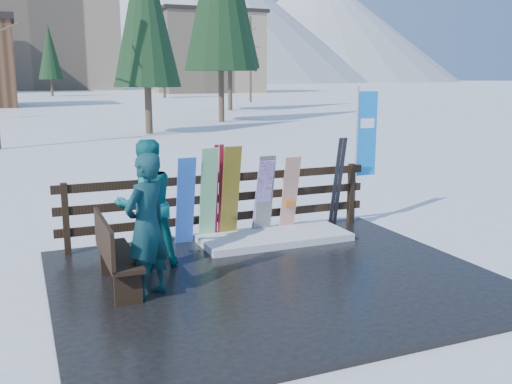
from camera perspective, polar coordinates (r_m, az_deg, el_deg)
name	(u,v)px	position (r m, az deg, el deg)	size (l,w,h in m)	color
ground	(275,282)	(8.15, 1.87, -8.97)	(700.00, 700.00, 0.00)	white
deck	(275,279)	(8.14, 1.87, -8.70)	(6.00, 5.00, 0.08)	black
fence	(222,200)	(9.91, -3.38, -0.84)	(5.60, 0.10, 1.15)	black
snow_patch	(275,238)	(9.79, 1.93, -4.60)	(2.55, 1.00, 0.12)	white
bench	(113,252)	(7.73, -14.09, -5.81)	(0.41, 1.50, 0.97)	black
snowboard_0	(185,201)	(9.48, -7.07, -0.92)	(0.30, 0.03, 1.53)	#326EF1
snowboard_1	(208,195)	(9.57, -4.79, -0.34)	(0.28, 0.03, 1.65)	silver
snowboard_2	(230,193)	(9.70, -2.58, -0.12)	(0.31, 0.03, 1.67)	gold
snowboard_3	(263,198)	(9.94, 0.68, -0.62)	(0.29, 0.03, 1.42)	white
snowboard_4	(265,196)	(9.95, 0.87, -0.39)	(0.31, 0.03, 1.46)	black
snowboard_5	(290,195)	(10.15, 3.39, -0.30)	(0.29, 0.03, 1.42)	silver
ski_pair_a	(218,193)	(9.70, -3.80, -0.07)	(0.17, 0.18, 1.66)	#A1132F
ski_pair_b	(338,182)	(10.67, 8.16, 0.96)	(0.17, 0.34, 1.69)	black
rental_flag	(364,139)	(11.08, 10.78, 5.24)	(0.45, 0.04, 2.60)	silver
person_front	(147,226)	(7.29, -10.88, -3.34)	(0.68, 0.44, 1.86)	#114B40
person_back	(146,204)	(8.42, -10.91, -1.22)	(0.92, 0.72, 1.89)	#0F6A6D
resort_buildings	(34,41)	(122.63, -21.31, 13.93)	(73.00, 87.60, 22.60)	tan
trees	(106,41)	(55.54, -14.76, 14.41)	(41.89, 68.93, 14.24)	#382B1E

